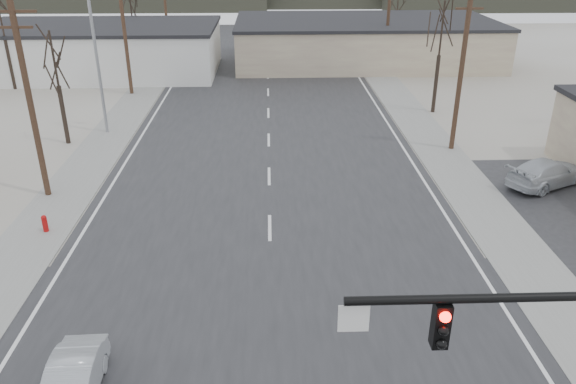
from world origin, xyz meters
name	(u,v)px	position (x,y,z in m)	size (l,w,h in m)	color
ground	(271,344)	(0.00, 0.00, 0.00)	(140.00, 140.00, 0.00)	beige
main_road	(269,170)	(0.00, 15.00, 0.02)	(18.00, 110.00, 0.05)	#252528
cross_road	(271,343)	(0.00, 0.00, 0.02)	(90.00, 10.00, 0.04)	#252528
sidewalk_left	(106,142)	(-10.60, 20.00, 0.03)	(3.00, 90.00, 0.06)	gray
sidewalk_right	(429,138)	(10.60, 20.00, 0.03)	(3.00, 90.00, 0.06)	gray
fire_hydrant	(45,223)	(-10.20, 8.00, 0.45)	(0.24, 0.24, 0.87)	#A50C0C
building_left_far	(100,49)	(-16.00, 40.00, 2.26)	(22.30, 12.30, 4.50)	silver
building_right_far	(364,41)	(10.00, 44.00, 2.15)	(26.30, 14.30, 4.30)	#C2B794
upole_left_b	(29,97)	(-11.50, 12.00, 5.22)	(2.20, 0.30, 10.00)	#422D1E
upole_left_c	(124,30)	(-11.50, 32.00, 5.22)	(2.20, 0.30, 10.00)	#422D1E
upole_left_d	(165,2)	(-11.50, 52.00, 5.22)	(2.20, 0.30, 10.00)	#422D1E
upole_right_a	(462,66)	(11.50, 18.00, 5.22)	(2.20, 0.30, 10.00)	#422D1E
upole_right_b	(388,15)	(11.50, 40.00, 5.22)	(2.20, 0.30, 10.00)	#422D1E
streetlight_main	(100,57)	(-10.80, 22.00, 5.09)	(2.40, 0.25, 9.00)	gray
tree_left_near	(54,62)	(-13.00, 20.00, 5.23)	(3.30, 3.30, 7.35)	#2F241D
tree_right_mid	(442,32)	(12.50, 26.00, 5.93)	(3.74, 3.74, 8.33)	#2F241D
tree_left_mid	(0,14)	(-22.00, 34.00, 6.28)	(3.96, 3.96, 8.82)	#2F241D
sedan_crossing	(72,384)	(-5.75, -2.34, 0.68)	(1.34, 3.83, 1.26)	#9DA2A8
car_far_a	(267,47)	(-0.07, 48.67, 0.73)	(1.93, 4.75, 1.38)	black
car_far_b	(275,27)	(0.98, 62.20, 0.83)	(1.85, 4.60, 1.57)	black
car_parked_silver	(547,173)	(14.88, 12.29, 0.75)	(2.01, 4.96, 1.44)	#ABB0B6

